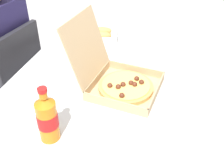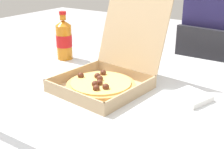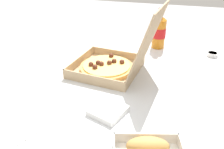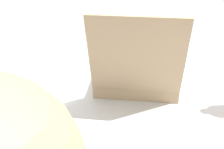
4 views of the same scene
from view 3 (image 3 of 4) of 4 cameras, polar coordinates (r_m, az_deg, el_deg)
dining_table at (r=1.02m, az=1.92°, el=-5.56°), size 1.23×0.94×0.71m
pizza_box_open at (r=1.04m, az=0.30°, el=2.96°), size 0.33×0.41×0.32m
cola_bottle at (r=1.32m, az=11.69°, el=10.47°), size 0.07×0.07×0.22m
napkin_pile at (r=0.80m, az=-1.04°, el=-9.00°), size 0.14×0.14×0.02m
dipping_sauce_cup at (r=1.32m, az=23.80°, el=4.66°), size 0.06×0.06×0.02m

